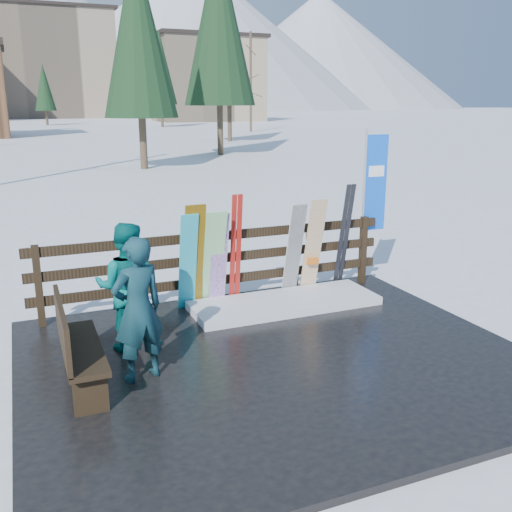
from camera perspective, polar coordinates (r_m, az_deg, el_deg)
name	(u,v)px	position (r m, az deg, el deg)	size (l,w,h in m)	color
ground	(278,363)	(7.09, 2.24, -10.68)	(700.00, 700.00, 0.00)	white
deck	(278,360)	(7.07, 2.24, -10.39)	(6.00, 5.00, 0.08)	black
fence	(219,261)	(8.75, -3.77, -0.49)	(5.60, 0.10, 1.15)	black
snow_patch	(285,303)	(8.70, 2.89, -4.69)	(2.85, 1.00, 0.12)	white
bench	(74,344)	(6.44, -17.70, -8.37)	(0.41, 1.50, 0.97)	black
snowboard_0	(188,263)	(8.37, -6.83, -0.66)	(0.26, 0.03, 1.53)	#28B2C9
snowboard_1	(214,259)	(8.47, -4.27, -0.34)	(0.32, 0.03, 1.56)	white
snowboard_2	(194,258)	(8.37, -6.25, -0.16)	(0.30, 0.03, 1.66)	orange
snowboard_3	(219,260)	(8.51, -3.75, -0.44)	(0.25, 0.03, 1.49)	silver
snowboard_4	(294,251)	(8.96, 3.81, 0.54)	(0.25, 0.03, 1.55)	black
snowboard_5	(313,247)	(9.11, 5.74, 0.92)	(0.28, 0.03, 1.60)	silver
ski_pair_a	(236,249)	(8.63, -2.04, 0.67)	(0.17, 0.21, 1.71)	#A61B14
ski_pair_b	(344,237)	(9.44, 8.79, 1.92)	(0.17, 0.35, 1.76)	black
rental_flag	(373,189)	(9.82, 11.58, 6.59)	(0.45, 0.04, 2.60)	silver
person_front	(138,309)	(6.37, -11.72, -5.25)	(0.60, 0.39, 1.64)	#144A44
person_back	(127,287)	(7.20, -12.77, -3.02)	(0.79, 0.61, 1.62)	#045F5C
resort_buildings	(28,67)	(121.44, -21.85, 17.16)	(73.00, 87.60, 22.60)	tan
trees	(89,74)	(55.35, -16.40, 17.07)	(42.03, 68.63, 11.94)	#382B1E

